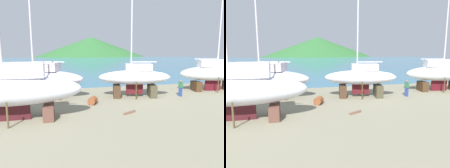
{
  "view_description": "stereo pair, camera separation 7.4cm",
  "coord_description": "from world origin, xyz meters",
  "views": [
    {
      "loc": [
        -9.28,
        -19.46,
        4.75
      ],
      "look_at": [
        -4.22,
        0.12,
        1.51
      ],
      "focal_mm": 33.76,
      "sensor_mm": 36.0,
      "label": 1
    },
    {
      "loc": [
        -9.21,
        -19.48,
        4.75
      ],
      "look_at": [
        -4.22,
        0.12,
        1.51
      ],
      "focal_mm": 33.76,
      "sensor_mm": 36.0,
      "label": 2
    }
  ],
  "objects": [
    {
      "name": "barrel_tipped_center",
      "position": [
        -6.39,
        -1.39,
        0.34
      ],
      "size": [
        1.02,
        1.11,
        0.68
      ],
      "primitive_type": "cylinder",
      "rotation": [
        1.57,
        0.0,
        2.66
      ],
      "color": "brown",
      "rests_on": "ground"
    },
    {
      "name": "sailboat_small_center",
      "position": [
        -12.32,
        -4.4,
        2.15
      ],
      "size": [
        9.43,
        3.14,
        15.97
      ],
      "rotation": [
        0.0,
        0.0,
        3.13
      ],
      "color": "brown",
      "rests_on": "ground"
    },
    {
      "name": "sailboat_far_slipway",
      "position": [
        -11.21,
        2.91,
        1.98
      ],
      "size": [
        9.89,
        6.25,
        13.25
      ],
      "rotation": [
        0.0,
        0.0,
        2.77
      ],
      "color": "#44381C",
      "rests_on": "ground"
    },
    {
      "name": "sailboat_large_starboard",
      "position": [
        8.42,
        1.4,
        2.09
      ],
      "size": [
        8.25,
        3.61,
        11.8
      ],
      "rotation": [
        0.0,
        0.0,
        -0.19
      ],
      "color": "#4B2F1A",
      "rests_on": "ground"
    },
    {
      "name": "sea_water",
      "position": [
        0.0,
        66.28,
        0.0
      ],
      "size": [
        174.43,
        118.65,
        0.01
      ],
      "primitive_type": "cube",
      "color": "teal",
      "rests_on": "ground"
    },
    {
      "name": "worker",
      "position": [
        3.01,
        -0.41,
        0.89
      ],
      "size": [
        0.37,
        0.49,
        1.71
      ],
      "rotation": [
        0.0,
        0.0,
        0.32
      ],
      "color": "#2D448A",
      "rests_on": "ground"
    },
    {
      "name": "sailboat_mid_port",
      "position": [
        -1.69,
        0.55,
        2.0
      ],
      "size": [
        7.65,
        3.84,
        10.77
      ],
      "rotation": [
        0.0,
        0.0,
        2.92
      ],
      "color": "#442D1E",
      "rests_on": "ground"
    },
    {
      "name": "headland_hill",
      "position": [
        19.4,
        164.15,
        0.0
      ],
      "size": [
        178.76,
        178.76,
        31.98
      ],
      "primitive_type": "cone",
      "color": "#306A33",
      "rests_on": "ground"
    },
    {
      "name": "ground_plane",
      "position": [
        0.0,
        -4.02,
        0.0
      ],
      "size": [
        43.89,
        43.89,
        0.0
      ],
      "primitive_type": "plane",
      "color": "gray"
    },
    {
      "name": "timber_long_fore",
      "position": [
        -4.13,
        -4.85,
        0.08
      ],
      "size": [
        1.15,
        0.72,
        0.15
      ],
      "primitive_type": "cube",
      "rotation": [
        0.0,
        0.0,
        0.49
      ],
      "color": "brown",
      "rests_on": "ground"
    }
  ]
}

